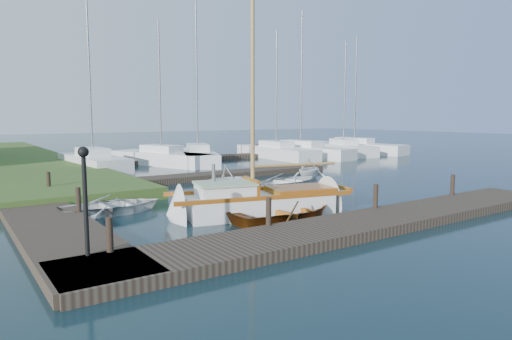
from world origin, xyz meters
TOP-DOWN VIEW (x-y plane):
  - ground at (0.00, 0.00)m, footprint 160.00×160.00m
  - near_dock at (0.00, -6.00)m, footprint 18.00×2.20m
  - left_dock at (-8.00, 2.00)m, footprint 2.20×18.00m
  - far_dock at (2.00, 6.50)m, footprint 14.00×1.60m
  - pontoon at (10.00, 16.00)m, footprint 30.00×1.60m
  - mooring_post_0 at (-7.50, -5.00)m, footprint 0.16×0.16m
  - mooring_post_1 at (-3.00, -5.00)m, footprint 0.16×0.16m
  - mooring_post_2 at (1.50, -5.00)m, footprint 0.16×0.16m
  - mooring_post_3 at (6.00, -5.00)m, footprint 0.16×0.16m
  - mooring_post_4 at (-7.00, 0.00)m, footprint 0.16×0.16m
  - mooring_post_5 at (-7.00, 5.00)m, footprint 0.16×0.16m
  - lamp_post at (-8.00, -5.00)m, footprint 0.24×0.24m
  - sailboat at (-1.47, -2.54)m, footprint 7.41×3.60m
  - dinghy at (-1.33, -3.73)m, footprint 4.01×2.88m
  - tender_a at (-5.75, 0.54)m, footprint 3.47×2.50m
  - tender_b at (0.19, 2.52)m, footprint 2.58×2.27m
  - tender_c at (3.04, 1.63)m, footprint 4.04×3.21m
  - tender_d at (5.85, 3.38)m, footprint 3.09×2.97m
  - marina_boat_0 at (-2.72, 14.34)m, footprint 2.74×7.78m
  - marina_boat_1 at (1.97, 14.50)m, footprint 4.95×8.60m
  - marina_boat_2 at (4.62, 14.16)m, footprint 5.17×8.60m
  - marina_boat_4 at (11.74, 14.20)m, footprint 2.60×9.03m
  - marina_boat_5 at (13.94, 13.74)m, footprint 3.82×9.83m
  - marina_boat_6 at (18.68, 13.51)m, footprint 3.81×7.78m
  - marina_boat_7 at (21.15, 14.57)m, footprint 3.92×10.26m

SIDE VIEW (x-z plane):
  - ground at x=0.00m, z-range 0.00..0.00m
  - near_dock at x=0.00m, z-range 0.00..0.30m
  - left_dock at x=-8.00m, z-range 0.00..0.30m
  - far_dock at x=2.00m, z-range 0.00..0.30m
  - pontoon at x=10.00m, z-range 0.00..0.30m
  - sailboat at x=-1.47m, z-range -4.57..5.26m
  - tender_a at x=-5.75m, z-range 0.00..0.71m
  - tender_c at x=3.04m, z-range 0.00..0.75m
  - dinghy at x=-1.33m, z-range 0.00..0.82m
  - marina_boat_7 at x=21.15m, z-range -4.76..5.87m
  - marina_boat_1 at x=1.97m, z-range -4.33..5.45m
  - marina_boat_4 at x=11.74m, z-range -4.51..5.63m
  - marina_boat_6 at x=18.68m, z-range -4.37..5.50m
  - marina_boat_5 at x=13.94m, z-range -5.35..6.48m
  - marina_boat_2 at x=4.62m, z-range -5.19..6.34m
  - marina_boat_0 at x=-2.72m, z-range -5.37..6.53m
  - tender_d at x=5.85m, z-range 0.00..1.26m
  - tender_b at x=0.19m, z-range 0.00..1.28m
  - mooring_post_0 at x=-7.50m, z-range 0.30..1.10m
  - mooring_post_1 at x=-3.00m, z-range 0.30..1.10m
  - mooring_post_2 at x=1.50m, z-range 0.30..1.10m
  - mooring_post_3 at x=6.00m, z-range 0.30..1.10m
  - mooring_post_4 at x=-7.00m, z-range 0.30..1.10m
  - mooring_post_5 at x=-7.00m, z-range 0.30..1.10m
  - lamp_post at x=-8.00m, z-range 0.65..3.09m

